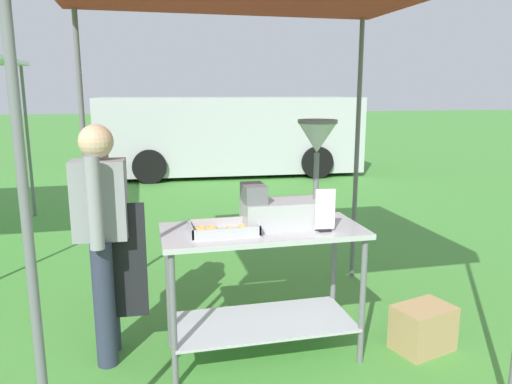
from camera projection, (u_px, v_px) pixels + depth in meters
The scene contains 8 objects.
ground_plane at pixel (206, 203), 8.02m from camera, with size 70.00×70.00×0.00m, color #478E38.
donut_cart at pixel (263, 265), 3.28m from camera, with size 1.34×0.61×0.92m.
donut_tray at pixel (223, 230), 3.10m from camera, with size 0.43×0.27×0.07m.
donut_fryer at pixel (292, 189), 3.23m from camera, with size 0.63×0.28×0.71m.
menu_sign at pixel (325, 213), 3.14m from camera, with size 0.13×0.05×0.28m.
vendor at pixel (103, 232), 3.21m from camera, with size 0.46×0.53×1.61m.
supply_crate at pixel (423, 328), 3.45m from camera, with size 0.46×0.38×0.32m.
van_silver at pixel (229, 134), 10.83m from camera, with size 5.72×2.34×1.69m.
Camera 1 is at (-0.97, -1.80, 1.81)m, focal length 34.07 mm.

